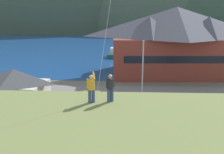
{
  "coord_description": "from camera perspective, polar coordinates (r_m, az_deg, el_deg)",
  "views": [
    {
      "loc": [
        0.31,
        -21.06,
        11.25
      ],
      "look_at": [
        -1.03,
        9.0,
        3.11
      ],
      "focal_mm": 40.83,
      "sensor_mm": 36.0,
      "label": 1
    }
  ],
  "objects": [
    {
      "name": "wharf_dock",
      "position": [
        58.48,
        3.89,
        4.37
      ],
      "size": [
        3.2,
        13.27,
        0.7
      ],
      "color": "#70604C",
      "rests_on": "ground"
    },
    {
      "name": "parking_lot_pad",
      "position": [
        28.37,
        1.73,
        -8.12
      ],
      "size": [
        40.0,
        20.0,
        0.1
      ],
      "primitive_type": "cube",
      "color": "slate",
      "rests_on": "ground"
    },
    {
      "name": "ground_plane",
      "position": [
        23.88,
        1.54,
        -12.97
      ],
      "size": [
        600.0,
        600.0,
        0.0
      ],
      "primitive_type": "plane",
      "color": "#66604C"
    },
    {
      "name": "far_hill_east_peak",
      "position": [
        139.51,
        10.24,
        10.28
      ],
      "size": [
        105.47,
        60.31,
        62.58
      ],
      "primitive_type": "ellipsoid",
      "color": "#42513D",
      "rests_on": "ground"
    },
    {
      "name": "person_kite_flyer",
      "position": [
        15.51,
        -4.66,
        -2.36
      ],
      "size": [
        0.52,
        0.7,
        1.86
      ],
      "color": "#384770",
      "rests_on": "grassy_hill_foreground"
    },
    {
      "name": "parked_car_lone_by_shed",
      "position": [
        29.5,
        -4.91,
        -5.11
      ],
      "size": [
        4.26,
        2.18,
        1.82
      ],
      "color": "#B28923",
      "rests_on": "parking_lot_pad"
    },
    {
      "name": "storage_shed_near_lot",
      "position": [
        29.69,
        -20.78,
        -2.85
      ],
      "size": [
        7.36,
        5.48,
        4.98
      ],
      "color": "beige",
      "rests_on": "ground"
    },
    {
      "name": "parked_car_front_row_silver",
      "position": [
        28.65,
        5.76,
        -5.76
      ],
      "size": [
        4.22,
        2.09,
        1.82
      ],
      "color": "navy",
      "rests_on": "parking_lot_pad"
    },
    {
      "name": "bay_water",
      "position": [
        81.84,
        2.32,
        7.24
      ],
      "size": [
        360.0,
        84.0,
        0.03
      ],
      "primitive_type": "cube",
      "color": "navy",
      "rests_on": "ground"
    },
    {
      "name": "parked_car_front_row_red",
      "position": [
        24.86,
        -19.9,
        -10.01
      ],
      "size": [
        4.29,
        2.23,
        1.82
      ],
      "color": "#236633",
      "rests_on": "parking_lot_pad"
    },
    {
      "name": "parking_light_pole",
      "position": [
        32.47,
        6.9,
        2.63
      ],
      "size": [
        0.24,
        0.78,
        7.27
      ],
      "color": "#ADADB2",
      "rests_on": "parking_lot_pad"
    },
    {
      "name": "parked_car_corner_spot",
      "position": [
        23.65,
        12.22,
        -10.73
      ],
      "size": [
        4.3,
        2.25,
        1.82
      ],
      "color": "#9EA3A8",
      "rests_on": "parking_lot_pad"
    },
    {
      "name": "far_hill_west_ridge",
      "position": [
        146.36,
        -14.41,
        10.27
      ],
      "size": [
        108.92,
        64.99,
        90.89
      ],
      "primitive_type": "ellipsoid",
      "color": "#3D4C38",
      "rests_on": "ground"
    },
    {
      "name": "moored_boat_wharfside",
      "position": [
        61.71,
        0.52,
        5.32
      ],
      "size": [
        2.86,
        7.63,
        2.16
      ],
      "color": "#23564C",
      "rests_on": "ground"
    },
    {
      "name": "parked_car_mid_row_center",
      "position": [
        23.38,
        -7.84,
        -10.84
      ],
      "size": [
        4.36,
        2.38,
        1.82
      ],
      "color": "#9EA3A8",
      "rests_on": "parking_lot_pad"
    },
    {
      "name": "harbor_lodge",
      "position": [
        45.37,
        14.05,
        8.24
      ],
      "size": [
        23.09,
        12.94,
        11.49
      ],
      "color": "brown",
      "rests_on": "ground"
    },
    {
      "name": "person_companion",
      "position": [
        15.6,
        -0.38,
        -2.26
      ],
      "size": [
        0.51,
        0.4,
        1.74
      ],
      "color": "#384770",
      "rests_on": "grassy_hill_foreground"
    }
  ]
}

